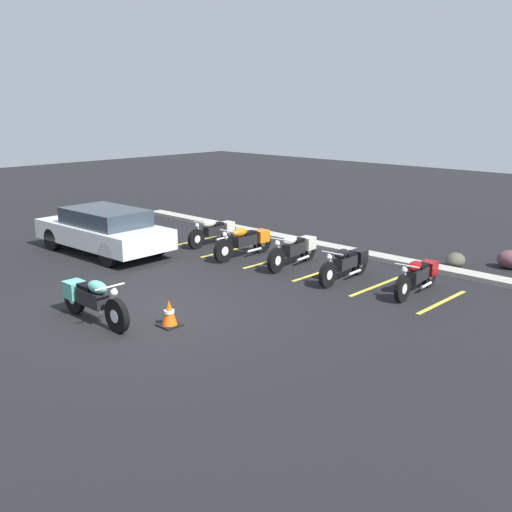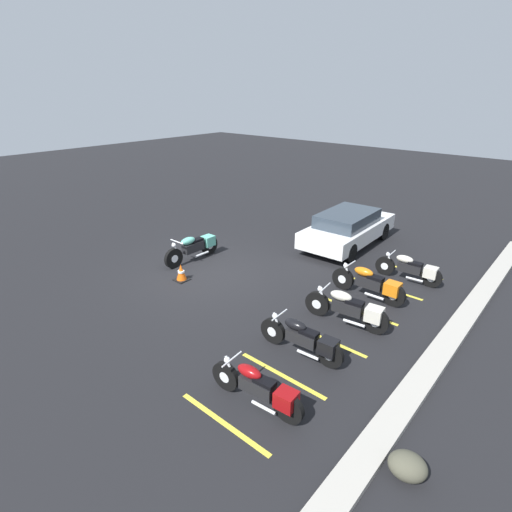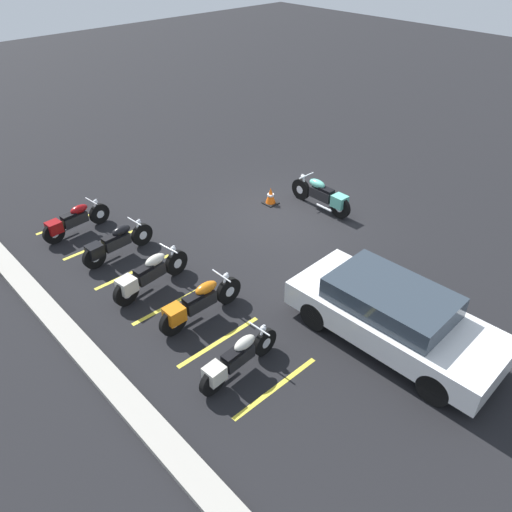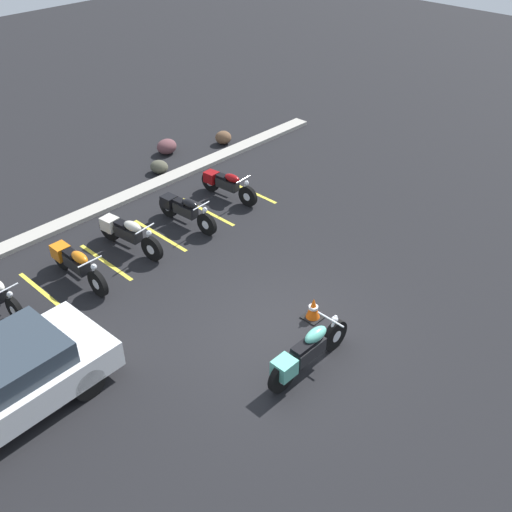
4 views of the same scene
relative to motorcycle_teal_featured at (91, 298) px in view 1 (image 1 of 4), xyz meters
name	(u,v)px [view 1 (image 1 of 4)]	position (x,y,z in m)	size (l,w,h in m)	color
ground	(149,312)	(0.40, 1.05, -0.46)	(60.00, 60.00, 0.00)	black
motorcycle_teal_featured	(91,298)	(0.00, 0.00, 0.00)	(2.20, 0.62, 0.87)	black
parked_bike_0	(215,231)	(-3.13, 6.12, -0.05)	(0.55, 1.97, 0.77)	black
parked_bike_1	(246,241)	(-1.38, 5.69, -0.01)	(0.60, 2.14, 0.84)	black
parked_bike_2	(295,249)	(0.20, 5.90, -0.01)	(0.65, 2.14, 0.84)	black
parked_bike_3	(347,262)	(1.94, 5.77, -0.03)	(0.57, 2.04, 0.80)	black
parked_bike_4	(419,275)	(3.71, 6.02, -0.04)	(0.56, 1.99, 0.78)	black
car_white	(104,230)	(-4.56, 3.19, 0.22)	(4.36, 1.95, 1.29)	black
concrete_curb	(348,251)	(0.40, 8.01, -0.40)	(18.00, 0.50, 0.12)	#A8A399
landscape_rock_0	(455,260)	(3.35, 8.60, -0.26)	(0.57, 0.49, 0.40)	#4C4B3C
landscape_rock_1	(511,259)	(4.40, 9.52, -0.22)	(0.68, 0.58, 0.47)	brown
traffic_cone	(169,314)	(1.31, 0.87, -0.22)	(0.40, 0.40, 0.52)	black
stall_line_0	(191,242)	(-3.88, 5.80, -0.46)	(0.10, 2.10, 0.00)	gold
stall_line_1	(228,251)	(-2.22, 5.80, -0.46)	(0.10, 2.10, 0.00)	gold
stall_line_2	(271,261)	(-0.56, 5.80, -0.46)	(0.10, 2.10, 0.00)	gold
stall_line_3	(319,273)	(1.10, 5.80, -0.46)	(0.10, 2.10, 0.00)	gold
stall_line_4	(376,286)	(2.76, 5.80, -0.46)	(0.10, 2.10, 0.00)	gold
stall_line_5	(442,302)	(4.42, 5.80, -0.46)	(0.10, 2.10, 0.00)	gold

